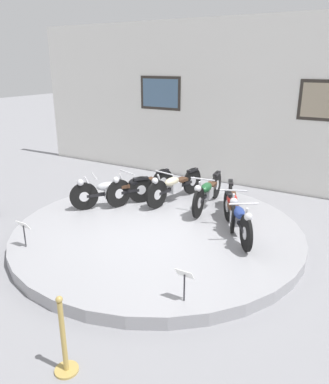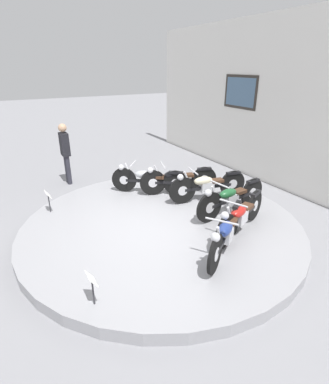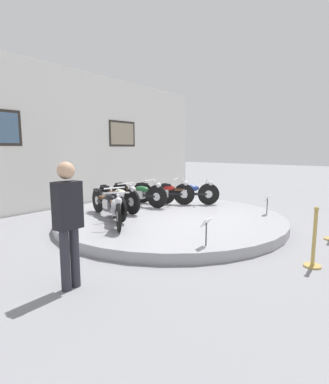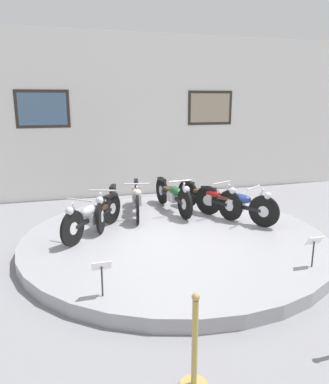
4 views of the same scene
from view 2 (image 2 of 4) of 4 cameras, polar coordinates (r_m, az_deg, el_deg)
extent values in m
plane|color=gray|center=(6.52, -0.50, -7.28)|extent=(60.00, 60.00, 0.00)
cylinder|color=#99999E|center=(6.46, -0.50, -6.45)|extent=(5.83, 5.83, 0.22)
cube|color=white|center=(8.58, 25.87, 14.15)|extent=(14.00, 0.20, 4.58)
cube|color=#2D2823|center=(10.06, 14.24, 17.98)|extent=(1.40, 0.02, 1.00)
cube|color=slate|center=(10.05, 14.23, 17.98)|extent=(1.24, 0.02, 0.84)
cylinder|color=black|center=(7.84, -7.69, 2.31)|extent=(0.45, 0.54, 0.65)
cylinder|color=silver|center=(7.84, -7.69, 2.31)|extent=(0.19, 0.22, 0.23)
cylinder|color=black|center=(7.58, 2.15, 1.75)|extent=(0.45, 0.54, 0.65)
cylinder|color=silver|center=(7.58, 2.15, 1.75)|extent=(0.19, 0.22, 0.23)
cube|color=black|center=(7.68, -2.86, 2.04)|extent=(0.83, 1.01, 0.07)
cube|color=silver|center=(7.68, -3.15, 2.20)|extent=(0.36, 0.37, 0.24)
ellipsoid|color=#B2B5BA|center=(7.65, -3.91, 3.36)|extent=(0.47, 0.51, 0.20)
cube|color=#472D1E|center=(7.59, -1.25, 2.94)|extent=(0.36, 0.37, 0.07)
cube|color=black|center=(7.48, 2.18, 3.72)|extent=(0.30, 0.34, 0.06)
cylinder|color=silver|center=(7.74, -6.71, 3.64)|extent=(0.19, 0.22, 0.54)
cylinder|color=silver|center=(7.63, -6.02, 5.45)|extent=(0.44, 0.36, 0.03)
sphere|color=silver|center=(7.75, -8.25, 4.69)|extent=(0.15, 0.15, 0.15)
cylinder|color=black|center=(7.57, -2.24, 1.78)|extent=(0.26, 0.64, 0.66)
cylinder|color=silver|center=(7.57, -2.24, 1.78)|extent=(0.13, 0.24, 0.23)
cylinder|color=black|center=(7.88, 7.51, 2.46)|extent=(0.26, 0.64, 0.66)
cylinder|color=silver|center=(7.88, 7.51, 2.46)|extent=(0.13, 0.24, 0.23)
cube|color=black|center=(7.70, 2.73, 2.14)|extent=(0.46, 1.20, 0.07)
cube|color=silver|center=(7.68, 2.45, 2.26)|extent=(0.29, 0.37, 0.24)
ellipsoid|color=black|center=(7.60, 1.73, 3.33)|extent=(0.36, 0.52, 0.20)
cube|color=#472D1E|center=(7.70, 4.34, 3.22)|extent=(0.29, 0.37, 0.07)
cube|color=black|center=(7.78, 7.62, 4.40)|extent=(0.21, 0.37, 0.06)
cylinder|color=silver|center=(7.52, -1.14, 3.28)|extent=(0.12, 0.25, 0.54)
cylinder|color=silver|center=(7.46, -0.34, 5.22)|extent=(0.52, 0.20, 0.03)
sphere|color=silver|center=(7.45, -2.73, 4.19)|extent=(0.15, 0.15, 0.15)
cylinder|color=black|center=(7.09, 3.43, 0.30)|extent=(0.18, 0.67, 0.67)
cylinder|color=silver|center=(7.09, 3.43, 0.30)|extent=(0.11, 0.24, 0.23)
cylinder|color=black|center=(7.68, 12.80, 1.56)|extent=(0.18, 0.67, 0.67)
cylinder|color=silver|center=(7.68, 12.80, 1.56)|extent=(0.11, 0.24, 0.23)
cube|color=black|center=(7.36, 8.30, 0.95)|extent=(0.30, 1.23, 0.07)
cube|color=silver|center=(7.34, 8.03, 1.06)|extent=(0.26, 0.35, 0.24)
ellipsoid|color=beige|center=(7.24, 7.39, 2.14)|extent=(0.30, 0.51, 0.20)
cube|color=#472D1E|center=(7.41, 9.88, 2.16)|extent=(0.26, 0.35, 0.07)
cube|color=black|center=(7.58, 12.99, 3.56)|extent=(0.16, 0.37, 0.06)
cylinder|color=silver|center=(7.07, 4.58, 1.94)|extent=(0.09, 0.25, 0.54)
cylinder|color=silver|center=(7.03, 5.46, 4.02)|extent=(0.54, 0.13, 0.03)
sphere|color=silver|center=(6.95, 3.03, 2.82)|extent=(0.15, 0.15, 0.15)
cylinder|color=black|center=(6.31, 8.53, -2.91)|extent=(0.13, 0.68, 0.68)
cylinder|color=silver|center=(6.31, 8.53, -2.91)|extent=(0.09, 0.24, 0.24)
cylinder|color=black|center=(7.25, 16.26, -0.09)|extent=(0.13, 0.68, 0.68)
cylinder|color=silver|center=(7.25, 16.26, -0.09)|extent=(0.09, 0.24, 0.24)
cube|color=black|center=(6.76, 12.67, -1.40)|extent=(0.21, 1.24, 0.07)
cube|color=silver|center=(6.73, 12.45, -1.33)|extent=(0.23, 0.34, 0.24)
ellipsoid|color=#1E562D|center=(6.60, 11.98, -0.28)|extent=(0.27, 0.50, 0.20)
cube|color=#472D1E|center=(6.87, 14.00, 0.11)|extent=(0.23, 0.34, 0.07)
cube|color=black|center=(7.15, 16.51, 2.03)|extent=(0.14, 0.37, 0.06)
cylinder|color=silver|center=(6.33, 9.61, -0.92)|extent=(0.07, 0.25, 0.54)
cylinder|color=silver|center=(6.30, 10.46, 1.47)|extent=(0.54, 0.09, 0.03)
sphere|color=silver|center=(6.13, 8.31, -0.20)|extent=(0.15, 0.15, 0.15)
cylinder|color=black|center=(5.51, 11.42, -7.33)|extent=(0.31, 0.63, 0.66)
cylinder|color=silver|center=(5.51, 11.42, -7.33)|extent=(0.15, 0.24, 0.23)
cylinder|color=black|center=(6.63, 16.75, -2.47)|extent=(0.31, 0.63, 0.66)
cylinder|color=silver|center=(6.63, 16.75, -2.47)|extent=(0.15, 0.24, 0.23)
cube|color=black|center=(6.06, 14.34, -4.68)|extent=(0.55, 1.17, 0.07)
cube|color=silver|center=(6.01, 14.20, -4.66)|extent=(0.31, 0.37, 0.24)
ellipsoid|color=red|center=(5.86, 13.94, -3.64)|extent=(0.39, 0.53, 0.20)
cube|color=#472D1E|center=(6.18, 15.31, -2.76)|extent=(0.31, 0.37, 0.07)
cube|color=black|center=(6.52, 17.02, -0.24)|extent=(0.23, 0.37, 0.06)
cylinder|color=silver|center=(5.53, 12.28, -4.91)|extent=(0.14, 0.25, 0.54)
cylinder|color=silver|center=(5.51, 13.01, -2.09)|extent=(0.51, 0.24, 0.03)
sphere|color=silver|center=(5.30, 11.41, -4.42)|extent=(0.15, 0.15, 0.15)
cylinder|color=black|center=(4.87, 9.61, -11.57)|extent=(0.42, 0.58, 0.66)
cylinder|color=silver|center=(4.87, 9.61, -11.57)|extent=(0.18, 0.23, 0.23)
cylinder|color=black|center=(6.01, 13.44, -4.80)|extent=(0.42, 0.58, 0.66)
cylinder|color=silver|center=(6.01, 13.44, -4.80)|extent=(0.18, 0.23, 0.23)
cube|color=black|center=(5.43, 11.74, -7.84)|extent=(0.76, 1.06, 0.07)
cube|color=silver|center=(5.38, 11.65, -7.86)|extent=(0.35, 0.38, 0.24)
ellipsoid|color=navy|center=(5.22, 11.49, -6.86)|extent=(0.45, 0.52, 0.20)
cube|color=#472D1E|center=(5.55, 12.46, -5.52)|extent=(0.35, 0.38, 0.07)
cube|color=black|center=(5.88, 13.69, -2.38)|extent=(0.29, 0.35, 0.06)
cylinder|color=silver|center=(4.88, 10.29, -8.73)|extent=(0.18, 0.23, 0.54)
cylinder|color=silver|center=(4.85, 10.87, -5.49)|extent=(0.46, 0.33, 0.03)
sphere|color=silver|center=(4.64, 9.67, -8.50)|extent=(0.15, 0.15, 0.15)
cylinder|color=#333338|center=(7.19, -21.07, -2.06)|extent=(0.02, 0.02, 0.42)
cube|color=white|center=(7.10, -21.33, -0.42)|extent=(0.26, 0.11, 0.15)
cylinder|color=#333338|center=(4.43, -13.43, -18.03)|extent=(0.02, 0.02, 0.42)
cube|color=white|center=(4.28, -13.71, -15.75)|extent=(0.26, 0.11, 0.15)
cylinder|color=#2D2D38|center=(9.44, -18.05, 4.26)|extent=(0.13, 0.13, 0.87)
cylinder|color=#2D2D38|center=(9.29, -17.83, 3.99)|extent=(0.13, 0.13, 0.87)
cube|color=black|center=(9.16, -18.52, 8.62)|extent=(0.36, 0.22, 0.65)
sphere|color=tan|center=(9.06, -18.89, 11.50)|extent=(0.23, 0.23, 0.23)
camera|label=1|loc=(3.53, -98.64, -1.36)|focal=35.00mm
camera|label=3|loc=(11.36, -39.31, 11.28)|focal=28.00mm
camera|label=4|loc=(8.00, -58.96, 8.40)|focal=35.00mm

